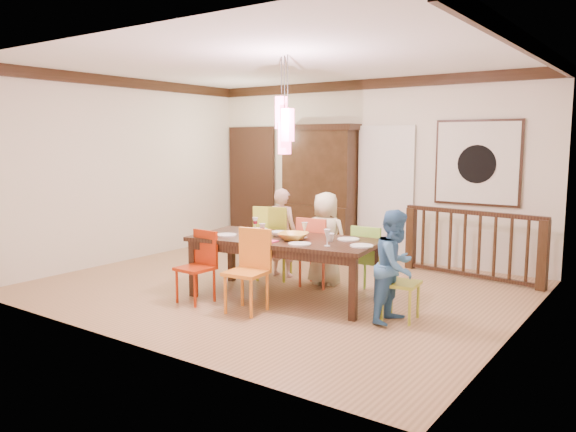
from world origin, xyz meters
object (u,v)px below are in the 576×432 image
Objects in this scene: dining_table at (285,244)px; person_end_right at (396,266)px; chair_far_left at (274,237)px; person_far_mid at (325,239)px; balustrade at (472,243)px; person_far_left at (282,232)px; china_hutch at (319,189)px; chair_end_right at (401,277)px.

dining_table is 1.49m from person_end_right.
person_far_mid is at bearing 169.45° from chair_far_left.
person_far_mid is (-1.49, -1.47, 0.12)m from balustrade.
person_far_left is 0.75m from person_far_mid.
china_hutch reaches higher than chair_far_left.
chair_end_right is at bearing -44.46° from china_hutch.
chair_end_right is 2.29m from balustrade.
china_hutch reaches higher than balustrade.
dining_table is 2.80m from balustrade.
person_far_left is 1.01× the size of person_far_mid.
balustrade is 2.39m from person_end_right.
dining_table is 1.52m from chair_end_right.
person_far_mid is 1.69m from person_end_right.
china_hutch reaches higher than dining_table.
person_far_left is (-2.25, -1.42, 0.13)m from balustrade.
chair_end_right is at bearing -83.95° from balustrade.
chair_far_left is 1.25× the size of chair_end_right.
chair_end_right is 0.38× the size of china_hutch.
person_end_right is (2.66, -2.73, -0.50)m from china_hutch.
person_far_mid is 1.04× the size of person_end_right.
person_far_mid is (1.24, -1.82, -0.48)m from china_hutch.
person_far_left reaches higher than chair_end_right.
balustrade is at bearing -7.22° from china_hutch.
person_far_left is at bearing 119.41° from dining_table.
person_far_left reaches higher than person_far_mid.
balustrade is at bearing 1.39° from person_end_right.
balustrade is (1.55, 2.33, -0.17)m from dining_table.
dining_table is at bearing 113.49° from chair_far_left.
chair_far_left is at bearing 125.77° from dining_table.
dining_table is 1.14m from person_far_left.
balustrade is 1.70× the size of person_end_right.
china_hutch is at bearing -179.98° from balustrade.
china_hutch is at bearing -96.32° from chair_far_left.
chair_far_left is at bearing -137.32° from balustrade.
chair_far_left is 0.77m from person_far_mid.
person_far_mid reaches higher than chair_far_left.
person_far_mid reaches higher than balustrade.
dining_table is at bearing 85.73° from chair_end_right.
dining_table is 1.98× the size of person_end_right.
person_far_mid is at bearing -55.73° from china_hutch.
person_far_mid is at bearing 170.03° from person_far_left.
person_far_mid is (0.75, 0.13, 0.03)m from chair_far_left.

